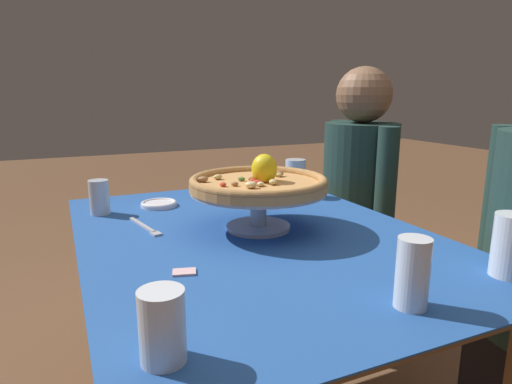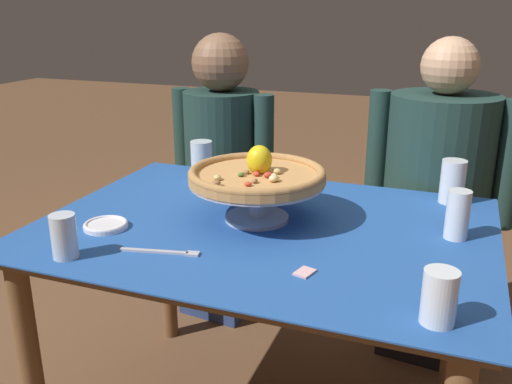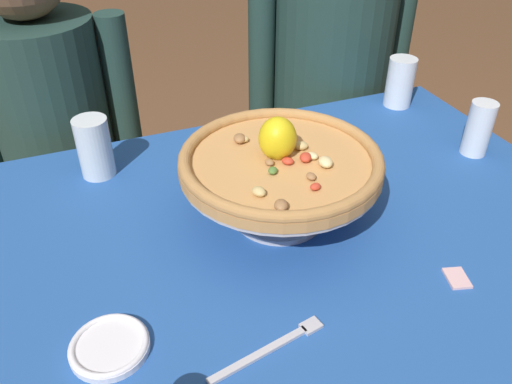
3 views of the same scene
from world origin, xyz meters
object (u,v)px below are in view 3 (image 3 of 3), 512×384
object	(u,v)px
diner_right	(327,101)
side_plate	(109,346)
pizza_stand	(280,184)
diner_left	(63,157)
pizza	(281,159)
sugar_packet	(457,278)
dinner_fork	(273,347)
water_glass_back_right	(400,85)
water_glass_back_left	(95,150)
water_glass_side_right	(478,132)

from	to	relation	value
diner_right	side_plate	bearing A→B (deg)	-134.27
pizza_stand	diner_left	size ratio (longest dim) A/B	0.32
pizza	sugar_packet	xyz separation A→B (m)	(0.22, -0.28, -0.13)
side_plate	dinner_fork	size ratio (longest dim) A/B	0.60
pizza_stand	water_glass_back_right	world-z (taller)	water_glass_back_right
water_glass_back_right	side_plate	world-z (taller)	water_glass_back_right
sugar_packet	diner_left	xyz separation A→B (m)	(-0.62, 0.93, -0.14)
diner_right	sugar_packet	bearing A→B (deg)	-104.70
pizza_stand	side_plate	xyz separation A→B (m)	(-0.37, -0.20, -0.07)
pizza	diner_right	xyz separation A→B (m)	(0.46, 0.65, -0.25)
water_glass_back_left	water_glass_side_right	distance (m)	0.88
pizza	water_glass_side_right	xyz separation A→B (m)	(0.54, 0.06, -0.08)
side_plate	diner_left	world-z (taller)	diner_left
water_glass_back_right	sugar_packet	world-z (taller)	water_glass_back_right
dinner_fork	diner_left	world-z (taller)	diner_left
water_glass_back_left	pizza	bearing A→B (deg)	-43.03
dinner_fork	diner_right	bearing A→B (deg)	57.50
water_glass_back_right	water_glass_side_right	world-z (taller)	water_glass_back_right
water_glass_back_right	sugar_packet	distance (m)	0.69
pizza_stand	water_glass_side_right	distance (m)	0.54
pizza	diner_left	xyz separation A→B (m)	(-0.40, 0.65, -0.28)
water_glass_back_right	water_glass_side_right	bearing A→B (deg)	-85.71
side_plate	pizza_stand	bearing A→B (deg)	29.07
water_glass_back_left	diner_right	xyz separation A→B (m)	(0.78, 0.35, -0.17)
sugar_packet	diner_right	xyz separation A→B (m)	(0.24, 0.92, -0.12)
pizza	water_glass_back_right	distance (m)	0.63
pizza	water_glass_back_right	xyz separation A→B (m)	(0.51, 0.35, -0.08)
water_glass_side_right	dinner_fork	xyz separation A→B (m)	(-0.67, -0.35, -0.05)
diner_left	diner_right	xyz separation A→B (m)	(0.86, -0.01, 0.03)
water_glass_back_right	sugar_packet	size ratio (longest dim) A/B	2.70
diner_right	diner_left	bearing A→B (deg)	179.50
water_glass_back_left	dinner_fork	distance (m)	0.62
water_glass_side_right	dinner_fork	distance (m)	0.76
water_glass_back_right	pizza	bearing A→B (deg)	-145.94
pizza_stand	pizza	world-z (taller)	pizza
diner_right	water_glass_back_left	bearing A→B (deg)	-155.71
water_glass_side_right	water_glass_back_left	bearing A→B (deg)	164.48
water_glass_back_right	diner_left	world-z (taller)	diner_left
sugar_packet	water_glass_side_right	bearing A→B (deg)	46.64
pizza	side_plate	world-z (taller)	pizza
diner_left	diner_right	bearing A→B (deg)	-0.50
water_glass_side_right	diner_left	xyz separation A→B (m)	(-0.93, 0.60, -0.20)
pizza_stand	diner_left	bearing A→B (deg)	121.27
water_glass_side_right	diner_right	bearing A→B (deg)	97.23
pizza	water_glass_back_left	distance (m)	0.44
water_glass_back_right	pizza_stand	bearing A→B (deg)	-145.88
water_glass_back_left	dinner_fork	world-z (taller)	water_glass_back_left
pizza	diner_left	bearing A→B (deg)	121.31
pizza_stand	pizza	distance (m)	0.05
pizza_stand	water_glass_back_left	world-z (taller)	water_glass_back_left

